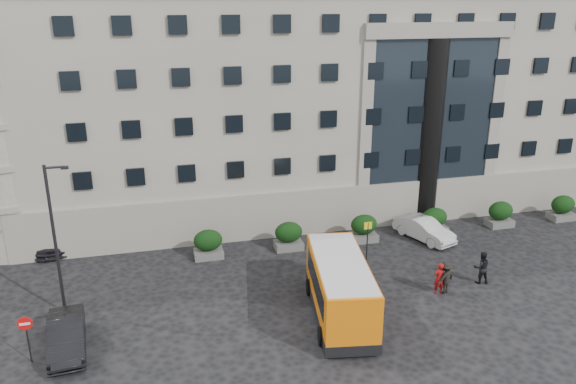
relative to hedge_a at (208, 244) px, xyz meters
name	(u,v)px	position (x,y,z in m)	size (l,w,h in m)	color
ground	(304,312)	(4.00, -7.80, -0.93)	(120.00, 120.00, 0.00)	black
civic_building	(302,79)	(10.00, 14.20, 8.07)	(44.00, 24.00, 18.00)	gray
entrance_column	(429,133)	(16.00, 2.50, 5.57)	(1.80, 1.80, 13.00)	black
hedge_a	(208,244)	(0.00, 0.00, 0.00)	(1.80, 1.26, 1.84)	#555552
hedge_b	(289,236)	(5.20, 0.00, 0.00)	(1.80, 1.26, 1.84)	#555552
hedge_c	(364,228)	(10.40, 0.00, 0.00)	(1.80, 1.26, 1.84)	#555552
hedge_d	(434,221)	(15.60, 0.00, 0.00)	(1.80, 1.26, 1.84)	#555552
hedge_e	(500,214)	(20.80, 0.00, 0.00)	(1.80, 1.26, 1.84)	#555552
hedge_f	(562,207)	(26.00, 0.00, 0.00)	(1.80, 1.26, 1.84)	#555552
street_lamp	(55,235)	(-7.94, -4.80, 3.44)	(1.16, 0.18, 8.00)	#262628
bus_stop_sign	(368,234)	(9.50, -2.80, 0.80)	(0.50, 0.08, 2.52)	#262628
no_entry_sign	(26,330)	(-9.00, -8.84, 0.72)	(0.64, 0.16, 2.32)	#262628
minibus	(340,287)	(5.66, -8.64, 0.78)	(3.77, 7.77, 3.11)	orange
red_truck	(48,193)	(-10.73, 10.63, 0.69)	(3.85, 6.30, 3.16)	maroon
parked_car_b	(66,335)	(-7.50, -8.23, -0.18)	(1.59, 4.56, 1.50)	black
parked_car_c	(51,236)	(-9.80, 4.20, -0.17)	(2.13, 5.23, 1.52)	black
parked_car_d	(18,227)	(-12.18, 6.44, -0.18)	(2.47, 5.36, 1.49)	black
white_taxi	(424,229)	(14.44, -0.80, -0.19)	(1.56, 4.47, 1.47)	silver
pedestrian_a	(439,278)	(11.75, -7.71, -0.02)	(0.66, 0.44, 1.82)	maroon
pedestrian_b	(481,267)	(14.69, -7.20, 0.03)	(0.93, 0.73, 1.92)	black
pedestrian_c	(445,277)	(12.12, -7.75, 0.00)	(1.20, 0.69, 1.86)	black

